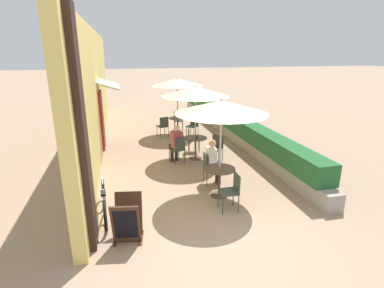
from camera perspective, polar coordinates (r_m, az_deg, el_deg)
The scene contains 22 objects.
ground_plane at distance 5.97m, azimuth 6.08°, elevation -18.28°, with size 120.00×120.00×0.00m, color #9E7F66.
cafe_facade_wall at distance 11.92m, azimuth -17.81°, elevation 9.85°, with size 0.98×14.79×4.20m.
planter_hedge at distance 13.00m, azimuth 6.83°, elevation 4.14°, with size 0.60×13.79×1.01m.
patio_table_near at distance 7.42m, azimuth 5.26°, elevation -6.11°, with size 0.77×0.77×0.73m.
patio_umbrella_near at distance 6.93m, azimuth 5.64°, elevation 7.02°, with size 2.17×2.17×2.44m.
cafe_chair_near_left at distance 8.05m, azimuth 3.28°, elevation -4.22°, with size 0.42×0.42×0.87m.
seated_patron_near_left at distance 8.02m, azimuth 4.07°, elevation -3.03°, with size 0.41×0.35×1.25m.
cafe_chair_near_right at distance 6.83m, azimuth 7.61°, elevation -8.46°, with size 0.42×0.42×0.87m.
patio_table_mid at distance 9.95m, azimuth 0.66°, elevation 0.11°, with size 0.77×0.77×0.73m.
patio_umbrella_mid at distance 9.59m, azimuth 0.70°, elevation 9.94°, with size 2.17×2.17×2.44m.
cafe_chair_mid_left at distance 10.64m, azimuth -0.05°, elevation 1.20°, with size 0.46×0.46×0.87m.
cafe_chair_mid_right at distance 9.52m, azimuth -2.67°, elevation -0.77°, with size 0.51×0.51×0.87m.
seated_patron_mid_right at distance 9.56m, azimuth -3.03°, elevation 0.38°, with size 0.44×0.49×1.25m.
cafe_chair_mid_back at distance 9.75m, azimuth 4.69°, elevation -0.38°, with size 0.56×0.56×0.87m.
coffee_cup_mid at distance 9.82m, azimuth 0.91°, elevation 1.37°, with size 0.07×0.07×0.09m.
patio_table_far at distance 12.91m, azimuth -2.72°, elevation 4.11°, with size 0.77×0.77×0.73m.
patio_umbrella_far at distance 12.63m, azimuth -2.84°, elevation 11.70°, with size 2.17×2.17×2.44m.
cafe_chair_far_left at distance 12.55m, azimuth -5.51°, elevation 3.61°, with size 0.50×0.50×0.87m.
cafe_chair_far_right at distance 12.61m, azimuth 0.23°, elevation 3.76°, with size 0.57×0.57×0.87m.
cafe_chair_far_back at distance 13.62m, azimuth -2.90°, elevation 4.76°, with size 0.48×0.48×0.87m.
bicycle_leaning at distance 6.87m, azimuth -16.37°, elevation -10.62°, with size 0.17×1.73×0.72m.
menu_board at distance 5.95m, azimuth -12.21°, elevation -13.87°, with size 0.62×0.71×0.86m.
Camera 1 is at (-1.73, -4.55, 3.46)m, focal length 28.00 mm.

